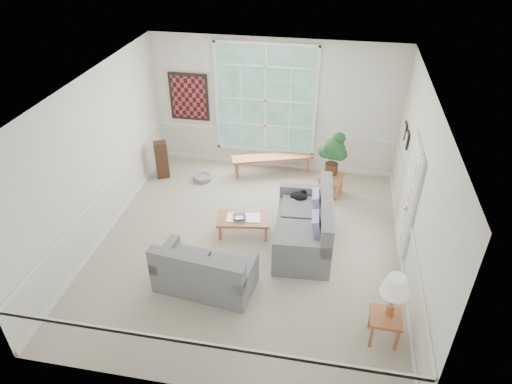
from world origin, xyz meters
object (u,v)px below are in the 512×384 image
end_table (331,185)px  side_table (384,327)px  loveseat_right (303,221)px  loveseat_front (205,266)px  coffee_table (244,226)px

end_table → side_table: (0.93, -3.71, -0.01)m
loveseat_right → loveseat_front: 2.00m
loveseat_front → end_table: loveseat_front is taller
end_table → side_table: bearing=-75.9°
end_table → side_table: 3.82m
loveseat_front → end_table: bearing=66.4°
loveseat_front → coffee_table: (0.33, 1.47, -0.24)m
loveseat_front → coffee_table: loveseat_front is taller
coffee_table → side_table: side_table is taller
coffee_table → end_table: 2.28m
side_table → loveseat_front: bearing=168.8°
loveseat_front → side_table: size_ratio=3.49×
loveseat_front → end_table: 3.67m
loveseat_front → side_table: 2.87m
loveseat_front → end_table: (1.88, 3.15, -0.19)m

